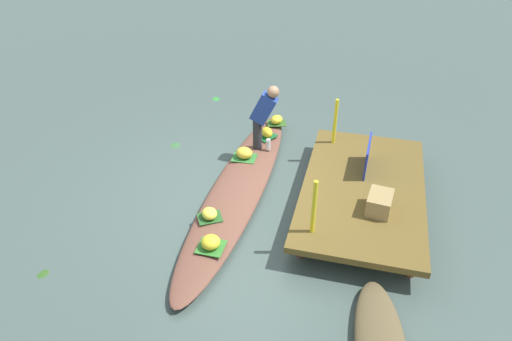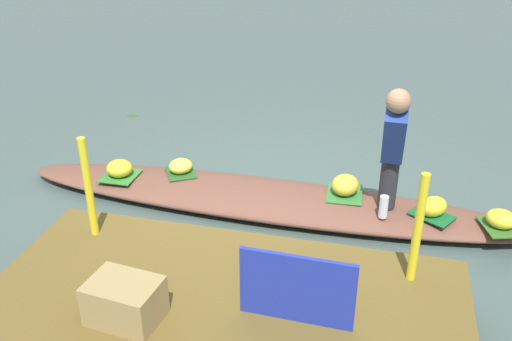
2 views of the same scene
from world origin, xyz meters
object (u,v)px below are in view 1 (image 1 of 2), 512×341
Objects in this scene: banana_bunch_1 at (209,213)px; market_banner at (367,156)px; vendor_person at (263,114)px; water_bottle at (268,144)px; banana_bunch_4 at (277,119)px; produce_crate at (380,203)px; banana_bunch_3 at (211,242)px; vendor_boat at (238,188)px; banana_bunch_2 at (244,153)px; banana_bunch_0 at (267,132)px.

market_banner is (-1.56, 2.09, 0.35)m from banana_bunch_1.
market_banner is at bearing 126.69° from banana_bunch_1.
water_bottle is at bearing 78.33° from vendor_person.
banana_bunch_4 is at bearing 177.92° from vendor_person.
vendor_person is 2.75× the size of produce_crate.
vendor_boat is at bearing -177.89° from banana_bunch_3.
market_banner is at bearing 74.04° from water_bottle.
banana_bunch_2 reaches higher than vendor_boat.
banana_bunch_3 is at bearing -62.51° from produce_crate.
banana_bunch_0 is at bearing -114.63° from market_banner.
water_bottle reaches higher than banana_bunch_3.
vendor_person is at bearing 174.71° from vendor_boat.
banana_bunch_0 is at bearing -6.00° from banana_bunch_4.
banana_bunch_4 is (-1.36, 0.27, -0.01)m from banana_bunch_2.
produce_crate reaches higher than banana_bunch_4.
market_banner is (-0.63, 1.93, 0.53)m from vendor_boat.
vendor_person is 5.82× the size of water_bottle.
vendor_boat is at bearing -6.47° from vendor_person.
vendor_boat is 4.19× the size of vendor_person.
water_bottle is at bearing -128.08° from produce_crate.
water_bottle reaches higher than banana_bunch_0.
banana_bunch_0 is 0.88× the size of banana_bunch_2.
banana_bunch_2 reaches higher than banana_bunch_4.
banana_bunch_4 is 0.99m from water_bottle.
vendor_person is (-2.07, 0.29, 0.61)m from banana_bunch_1.
banana_bunch_0 is at bearing 173.85° from banana_bunch_1.
produce_crate is at bearing 117.49° from banana_bunch_3.
banana_bunch_3 is 2.86m from market_banner.
vendor_boat is 19.96× the size of banana_bunch_4.
banana_bunch_0 is 3.05m from banana_bunch_3.
water_bottle is at bearing 169.67° from vendor_boat.
banana_bunch_4 is 2.33m from market_banner.
banana_bunch_2 is 2.07m from market_banner.
banana_bunch_2 is 0.75m from vendor_person.
market_banner reaches higher than vendor_boat.
banana_bunch_1 is 0.61m from banana_bunch_3.
water_bottle is (-0.37, 0.34, 0.00)m from banana_bunch_2.
market_banner is (0.51, 1.80, -0.26)m from vendor_person.
market_banner is at bearing 109.34° from vendor_boat.
banana_bunch_3 is at bearing 4.18° from banana_bunch_2.
water_bottle is (-2.05, 0.39, 0.02)m from banana_bunch_1.
produce_crate is (-1.10, 2.11, 0.24)m from banana_bunch_3.
banana_bunch_3 is 2.71m from vendor_person.
banana_bunch_3 is (0.57, 0.22, 0.01)m from banana_bunch_1.
banana_bunch_4 is (-3.61, 0.11, -0.00)m from banana_bunch_3.
banana_bunch_3 is 1.25× the size of water_bottle.
banana_bunch_3 is at bearing -0.95° from banana_bunch_0.
market_banner reaches higher than produce_crate.
banana_bunch_0 is 1.06× the size of banana_bunch_1.
vendor_person is (0.41, 0.02, 0.59)m from banana_bunch_0.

